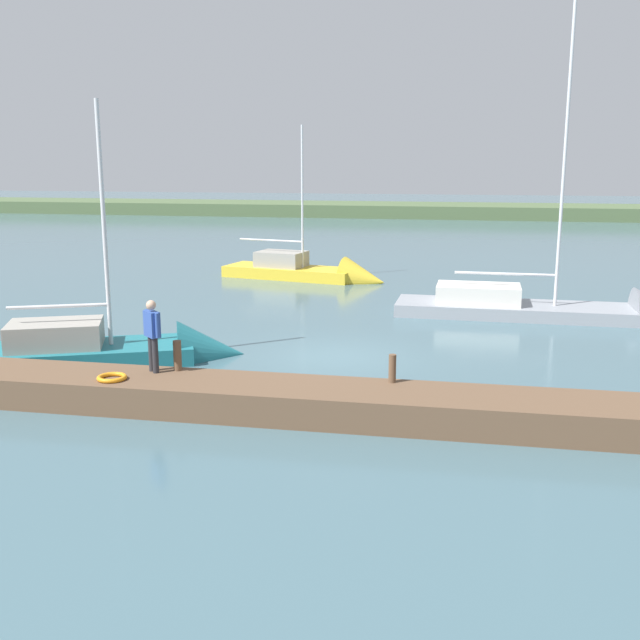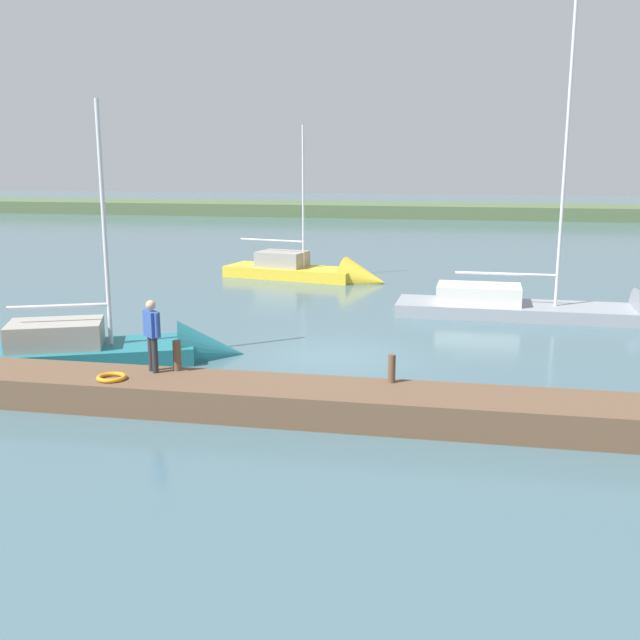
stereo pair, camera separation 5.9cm
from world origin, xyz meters
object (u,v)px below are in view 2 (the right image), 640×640
sailboat_mid_channel (565,315)px  person_on_dock (152,331)px  sailboat_outer_mooring (122,356)px  mooring_post_far (177,355)px  life_ring_buoy (111,377)px  mooring_post_near (392,368)px  sailboat_far_right (317,276)px

sailboat_mid_channel → person_on_dock: sailboat_mid_channel is taller
sailboat_outer_mooring → person_on_dock: sailboat_outer_mooring is taller
mooring_post_far → life_ring_buoy: size_ratio=1.07×
mooring_post_near → mooring_post_far: size_ratio=0.89×
sailboat_far_right → sailboat_mid_channel: 12.31m
sailboat_mid_channel → person_on_dock: (10.50, 11.31, 1.53)m
sailboat_far_right → person_on_dock: size_ratio=4.79×
sailboat_mid_channel → sailboat_outer_mooring: bearing=-146.1°
mooring_post_near → sailboat_outer_mooring: bearing=-20.4°
mooring_post_near → sailboat_mid_channel: 12.21m
life_ring_buoy → sailboat_far_right: (-0.91, -18.88, -0.57)m
mooring_post_near → life_ring_buoy: bearing=9.2°
sailboat_far_right → life_ring_buoy: bearing=-80.7°
mooring_post_near → sailboat_far_right: size_ratio=0.08×
mooring_post_far → sailboat_far_right: 17.92m
mooring_post_near → sailboat_mid_channel: sailboat_mid_channel is taller
life_ring_buoy → sailboat_far_right: size_ratio=0.08×
mooring_post_far → life_ring_buoy: mooring_post_far is taller
mooring_post_near → mooring_post_far: (4.98, 0.00, 0.04)m
sailboat_outer_mooring → sailboat_mid_channel: (-12.81, -8.19, 0.01)m
mooring_post_far → life_ring_buoy: bearing=40.5°
sailboat_mid_channel → person_on_dock: size_ratio=7.34×
mooring_post_far → sailboat_outer_mooring: bearing=-45.9°
life_ring_buoy → sailboat_mid_channel: size_ratio=0.05×
sailboat_far_right → sailboat_outer_mooring: bearing=-87.6°
life_ring_buoy → sailboat_outer_mooring: bearing=-67.1°
person_on_dock → mooring_post_near: bearing=134.1°
sailboat_far_right → sailboat_outer_mooring: sailboat_outer_mooring is taller
person_on_dock → sailboat_far_right: bearing=-139.0°
mooring_post_near → life_ring_buoy: 6.23m
sailboat_outer_mooring → person_on_dock: size_ratio=4.79×
sailboat_mid_channel → mooring_post_near: bearing=-113.1°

